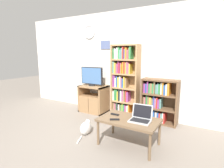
{
  "coord_description": "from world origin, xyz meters",
  "views": [
    {
      "loc": [
        1.85,
        -2.21,
        1.55
      ],
      "look_at": [
        -0.0,
        0.97,
        0.91
      ],
      "focal_mm": 28.0,
      "sensor_mm": 36.0,
      "label": 1
    }
  ],
  "objects": [
    {
      "name": "television",
      "position": [
        -0.91,
        1.46,
        0.96
      ],
      "size": [
        0.65,
        0.18,
        0.49
      ],
      "color": "black",
      "rests_on": "tv_stand"
    },
    {
      "name": "bookshelf_tall",
      "position": [
        -0.05,
        1.62,
        0.88
      ],
      "size": [
        0.69,
        0.26,
        1.77
      ],
      "color": "tan",
      "rests_on": "ground_plane"
    },
    {
      "name": "cat",
      "position": [
        -0.19,
        0.29,
        0.13
      ],
      "size": [
        0.21,
        0.5,
        0.29
      ],
      "rotation": [
        0.0,
        0.0,
        0.02
      ],
      "color": "white",
      "rests_on": "ground_plane"
    },
    {
      "name": "wall_back",
      "position": [
        -0.01,
        1.79,
        1.31
      ],
      "size": [
        6.85,
        0.09,
        2.6
      ],
      "color": "silver",
      "rests_on": "ground_plane"
    },
    {
      "name": "laptop",
      "position": [
        0.89,
        0.37,
        0.53
      ],
      "size": [
        0.35,
        0.29,
        0.26
      ],
      "rotation": [
        0.0,
        0.0,
        0.05
      ],
      "color": "#B7BABC",
      "rests_on": "coffee_table"
    },
    {
      "name": "tv_stand",
      "position": [
        -0.87,
        1.47,
        0.36
      ],
      "size": [
        0.71,
        0.5,
        0.71
      ],
      "color": "#9E754C",
      "rests_on": "ground_plane"
    },
    {
      "name": "bookshelf_short",
      "position": [
        0.82,
        1.6,
        0.49
      ],
      "size": [
        0.8,
        0.31,
        1.0
      ],
      "color": "brown",
      "rests_on": "ground_plane"
    },
    {
      "name": "remote_near_laptop",
      "position": [
        0.39,
        0.4,
        0.48
      ],
      "size": [
        0.16,
        0.04,
        0.02
      ],
      "rotation": [
        0.0,
        0.0,
        1.58
      ],
      "color": "black",
      "rests_on": "coffee_table"
    },
    {
      "name": "coffee_table",
      "position": [
        0.69,
        0.34,
        0.42
      ],
      "size": [
        1.0,
        0.6,
        0.47
      ],
      "color": "brown",
      "rests_on": "ground_plane"
    },
    {
      "name": "remote_far_from_laptop",
      "position": [
        0.51,
        0.18,
        0.48
      ],
      "size": [
        0.16,
        0.12,
        0.02
      ],
      "rotation": [
        0.0,
        0.0,
        5.23
      ],
      "color": "black",
      "rests_on": "coffee_table"
    },
    {
      "name": "ground_plane",
      "position": [
        0.0,
        0.0,
        0.0
      ],
      "size": [
        18.0,
        18.0,
        0.0
      ],
      "primitive_type": "plane",
      "color": "gray"
    }
  ]
}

